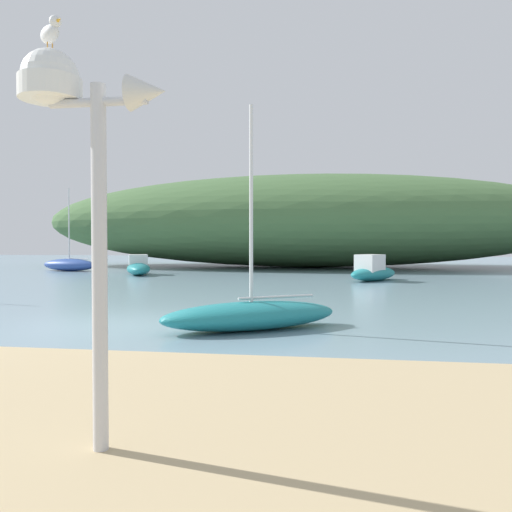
% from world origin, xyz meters
% --- Properties ---
extents(ground_plane, '(120.00, 120.00, 0.00)m').
position_xyz_m(ground_plane, '(0.00, 0.00, 0.00)').
color(ground_plane, '#7A99A8').
extents(distant_hill, '(40.95, 15.58, 6.94)m').
position_xyz_m(distant_hill, '(2.47, 28.44, 3.47)').
color(distant_hill, '#476B3D').
rests_on(distant_hill, ground).
extents(mast_structure, '(1.19, 0.49, 3.16)m').
position_xyz_m(mast_structure, '(2.70, -7.03, 2.78)').
color(mast_structure, silver).
rests_on(mast_structure, beach_sand).
extents(seagull_on_radar, '(0.30, 0.25, 0.23)m').
position_xyz_m(seagull_on_radar, '(2.53, -7.04, 3.49)').
color(seagull_on_radar, orange).
rests_on(seagull_on_radar, mast_structure).
extents(sailboat_off_point, '(4.02, 3.21, 4.72)m').
position_xyz_m(sailboat_off_point, '(2.99, -0.18, 0.32)').
color(sailboat_off_point, teal).
rests_on(sailboat_off_point, ground).
extents(motorboat_far_left, '(3.01, 3.65, 1.27)m').
position_xyz_m(motorboat_far_left, '(6.50, 14.34, 0.47)').
color(motorboat_far_left, teal).
rests_on(motorboat_far_left, ground).
extents(motorboat_centre_water, '(2.70, 4.00, 1.16)m').
position_xyz_m(motorboat_centre_water, '(-6.37, 16.98, 0.45)').
color(motorboat_centre_water, teal).
rests_on(motorboat_centre_water, ground).
extents(sailboat_west_reach, '(4.33, 2.40, 5.35)m').
position_xyz_m(sailboat_west_reach, '(-12.34, 20.12, 0.41)').
color(sailboat_west_reach, '#2D4C9E').
rests_on(sailboat_west_reach, ground).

